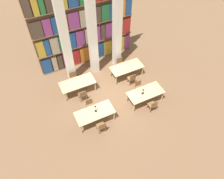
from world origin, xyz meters
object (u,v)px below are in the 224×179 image
chair_4 (82,95)px  pillar_left (65,40)px  reading_table_0 (95,113)px  chair_7 (120,63)px  pillar_right (117,26)px  chair_1 (90,105)px  desk_lamp_0 (95,107)px  reading_table_2 (77,83)px  chair_6 (132,78)px  pillar_center (92,33)px  reading_table_3 (127,68)px  chair_3 (139,87)px  chair_2 (153,105)px  desk_lamp_1 (143,91)px  chair_5 (74,78)px  reading_table_1 (145,93)px  chair_0 (101,127)px

chair_4 → pillar_left: bearing=89.4°
reading_table_0 → chair_4: chair_4 is taller
chair_7 → chair_4: bearing=23.9°
pillar_right → chair_1: bearing=-137.1°
pillar_right → desk_lamp_0: bearing=-130.3°
reading_table_2 → chair_6: bearing=-15.0°
pillar_left → pillar_right: bearing=0.0°
pillar_center → reading_table_3: size_ratio=2.86×
chair_3 → chair_2: bearing=90.0°
chair_3 → desk_lamp_1: bearing=72.6°
pillar_left → chair_7: (3.25, -0.60, -2.53)m
chair_1 → chair_7: (3.16, 2.35, 0.00)m
pillar_right → chair_4: 4.63m
pillar_center → reading_table_0: 4.66m
pillar_center → chair_5: 3.07m
reading_table_1 → chair_7: (-0.00, 3.13, -0.23)m
reading_table_2 → chair_0: bearing=-88.0°
chair_7 → chair_0: bearing=51.0°
pillar_right → chair_7: size_ratio=6.92×
reading_table_2 → chair_1: bearing=-86.1°
chair_1 → chair_3: bearing=-180.0°
chair_1 → desk_lamp_1: desk_lamp_1 is taller
chair_1 → chair_3: 3.20m
reading_table_0 → reading_table_3: size_ratio=1.00×
pillar_center → chair_3: 4.23m
chair_5 → desk_lamp_0: bearing=93.1°
chair_5 → pillar_right: bearing=-171.4°
reading_table_3 → chair_7: (-0.05, 0.78, -0.23)m
desk_lamp_0 → chair_4: (-0.17, 1.64, -0.65)m
chair_3 → chair_6: (-0.04, 0.80, 0.00)m
desk_lamp_0 → chair_6: size_ratio=0.57×
chair_2 → chair_5: (-3.31, 4.01, 0.00)m
reading_table_0 → chair_5: 3.24m
chair_6 → chair_7: (0.00, 1.55, 0.00)m
pillar_right → reading_table_3: size_ratio=2.86×
desk_lamp_1 → chair_2: bearing=-72.5°
reading_table_0 → chair_7: chair_7 is taller
pillar_right → reading_table_1: bearing=-90.3°
chair_0 → reading_table_3: size_ratio=0.41×
chair_2 → chair_5: size_ratio=1.00×
desk_lamp_0 → reading_table_3: size_ratio=0.24×
desk_lamp_1 → chair_6: 1.69m
reading_table_3 → chair_4: bearing=-168.6°
reading_table_3 → chair_7: size_ratio=2.42×
desk_lamp_0 → reading_table_1: 3.13m
chair_3 → desk_lamp_1: desk_lamp_1 is taller
desk_lamp_0 → chair_7: size_ratio=0.57×
chair_7 → desk_lamp_1: bearing=86.2°
desk_lamp_0 → chair_6: 3.52m
chair_0 → chair_7: 5.02m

